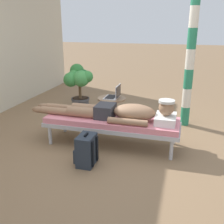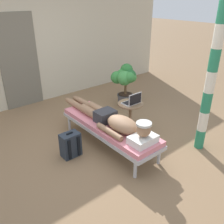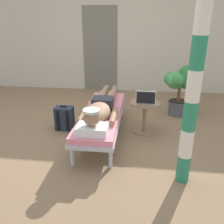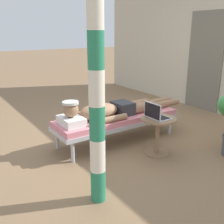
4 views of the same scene
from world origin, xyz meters
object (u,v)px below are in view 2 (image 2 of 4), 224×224
(potted_plant, at_px, (125,81))
(laptop, at_px, (133,101))
(backpack, at_px, (70,145))
(lounge_chair, at_px, (109,127))
(side_table, at_px, (130,111))
(person_reclining, at_px, (113,120))
(porch_post, at_px, (210,82))

(potted_plant, bearing_deg, laptop, -125.65)
(backpack, bearing_deg, lounge_chair, -12.66)
(side_table, bearing_deg, backpack, -177.94)
(backpack, bearing_deg, person_reclining, -20.63)
(person_reclining, distance_m, backpack, 0.78)
(potted_plant, bearing_deg, lounge_chair, -141.76)
(backpack, xyz_separation_m, potted_plant, (1.99, 0.89, 0.40))
(side_table, relative_size, porch_post, 0.23)
(person_reclining, relative_size, laptop, 7.00)
(person_reclining, bearing_deg, potted_plant, 40.86)
(side_table, relative_size, laptop, 1.69)
(backpack, bearing_deg, laptop, -0.11)
(potted_plant, bearing_deg, person_reclining, -139.14)
(potted_plant, height_order, porch_post, porch_post)
(side_table, distance_m, potted_plant, 1.09)
(lounge_chair, height_order, laptop, laptop)
(laptop, bearing_deg, lounge_chair, -167.76)
(person_reclining, xyz_separation_m, potted_plant, (1.32, 1.14, 0.08))
(lounge_chair, relative_size, person_reclining, 0.91)
(backpack, height_order, porch_post, porch_post)
(person_reclining, distance_m, potted_plant, 1.75)
(side_table, height_order, porch_post, porch_post)
(lounge_chair, xyz_separation_m, potted_plant, (1.32, 1.04, 0.26))
(side_table, bearing_deg, lounge_chair, -163.71)
(person_reclining, height_order, laptop, laptop)
(potted_plant, relative_size, porch_post, 0.41)
(lounge_chair, height_order, potted_plant, potted_plant)
(porch_post, bearing_deg, side_table, 110.03)
(backpack, bearing_deg, potted_plant, 24.12)
(side_table, xyz_separation_m, backpack, (-1.35, -0.05, -0.16))
(person_reclining, xyz_separation_m, laptop, (0.68, 0.25, 0.06))
(side_table, bearing_deg, potted_plant, 52.73)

